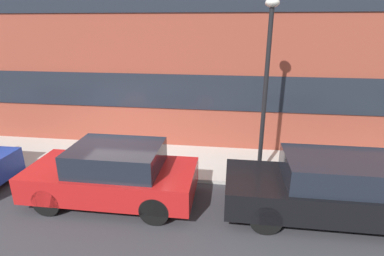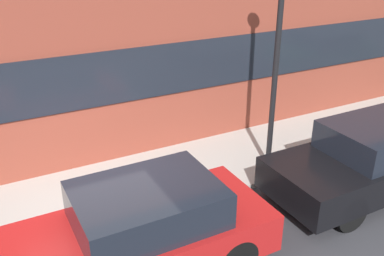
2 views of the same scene
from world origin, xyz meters
name	(u,v)px [view 2 (image 2 of 2)]	position (x,y,z in m)	size (l,w,h in m)	color
ground_plane	(104,235)	(0.00, 0.00, 0.00)	(56.00, 56.00, 0.00)	#333338
sidewalk_strip	(85,198)	(0.00, 1.13, 0.05)	(28.00, 2.26, 0.10)	#B2AFA8
parked_car_red	(141,232)	(0.28, -1.05, 0.68)	(3.84, 1.67, 1.38)	#AD1919
parked_car_black	(376,157)	(5.05, -1.05, 0.69)	(4.30, 1.65, 1.37)	black
lamp_post	(278,36)	(3.71, 0.47, 2.83)	(0.32, 0.32, 4.40)	black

